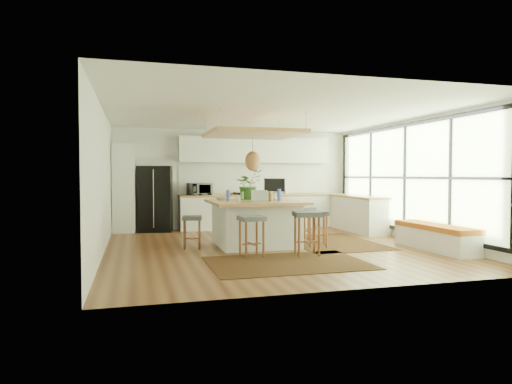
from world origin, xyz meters
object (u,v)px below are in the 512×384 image
object	(u,v)px
island_plant	(248,188)
microwave	(200,188)
stool_near_right	(307,236)
stool_right_front	(317,229)
island	(255,223)
laptop	(260,196)
stool_right_back	(303,225)
fridge	(155,196)
stool_left_side	(192,231)
stool_near_left	(252,237)
monitor	(275,187)

from	to	relation	value
island_plant	microwave	bearing A→B (deg)	106.09
stool_near_right	stool_right_front	bearing A→B (deg)	56.74
island	laptop	bearing A→B (deg)	-88.68
island	stool_right_back	size ratio (longest dim) A/B	2.47
fridge	laptop	distance (m)	3.74
stool_right_back	stool_left_side	size ratio (longest dim) A/B	1.16
island	stool_near_right	world-z (taller)	island
stool_right_front	microwave	bearing A→B (deg)	119.52
laptop	stool_near_right	bearing A→B (deg)	-50.61
stool_right_back	laptop	distance (m)	1.54
fridge	stool_near_left	xyz separation A→B (m)	(1.50, -4.08, -0.57)
stool_right_back	fridge	bearing A→B (deg)	140.70
stool_near_right	stool_left_side	xyz separation A→B (m)	(-1.91, 1.32, 0.00)
island	island_plant	xyz separation A→B (m)	(-0.03, 0.45, 0.72)
island_plant	stool_near_left	bearing A→B (deg)	-102.39
fridge	island_plant	size ratio (longest dim) A/B	2.58
stool_near_left	microwave	world-z (taller)	microwave
monitor	microwave	size ratio (longest dim) A/B	0.87
monitor	microwave	distance (m)	2.82
stool_near_left	stool_left_side	world-z (taller)	stool_near_left
stool_near_right	stool_near_left	bearing A→B (deg)	169.66
monitor	island_plant	distance (m)	0.59
fridge	stool_near_left	distance (m)	4.39
fridge	stool_right_front	size ratio (longest dim) A/B	2.32
fridge	stool_right_back	xyz separation A→B (m)	(3.09, -2.53, -0.57)
laptop	island	bearing A→B (deg)	101.08
island	stool_right_back	xyz separation A→B (m)	(1.19, 0.36, -0.11)
stool_right_back	stool_left_side	xyz separation A→B (m)	(-2.51, -0.41, 0.00)
stool_right_front	monitor	xyz separation A→B (m)	(-0.63, 0.88, 0.83)
stool_right_front	island	bearing A→B (deg)	157.44
fridge	stool_right_back	distance (m)	4.03
monitor	microwave	xyz separation A→B (m)	(-1.29, 2.50, -0.07)
stool_right_front	microwave	xyz separation A→B (m)	(-1.92, 3.39, 0.77)
monitor	island_plant	bearing A→B (deg)	-149.75
stool_near_right	stool_right_front	world-z (taller)	stool_near_right
stool_right_back	laptop	size ratio (longest dim) A/B	2.15
monitor	stool_right_front	bearing A→B (deg)	-19.11
stool_left_side	island_plant	bearing A→B (deg)	21.15
laptop	island_plant	xyz separation A→B (m)	(-0.04, 0.78, 0.14)
island	stool_near_right	size ratio (longest dim) A/B	2.31
fridge	stool_right_front	world-z (taller)	fridge
fridge	island	size ratio (longest dim) A/B	0.92
stool_near_right	island_plant	bearing A→B (deg)	109.14
microwave	island_plant	world-z (taller)	island_plant
stool_near_right	monitor	distance (m)	1.96
fridge	laptop	xyz separation A→B (m)	(1.90, -3.22, 0.12)
laptop	monitor	xyz separation A→B (m)	(0.54, 0.73, 0.14)
stool_near_left	stool_near_right	xyz separation A→B (m)	(0.99, -0.18, 0.00)
fridge	island	world-z (taller)	fridge
stool_right_front	monitor	distance (m)	1.37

